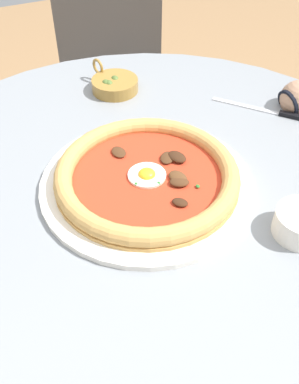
{
  "coord_description": "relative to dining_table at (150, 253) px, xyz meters",
  "views": [
    {
      "loc": [
        0.46,
        -0.21,
        1.23
      ],
      "look_at": [
        0.01,
        -0.0,
        0.76
      ],
      "focal_mm": 41.11,
      "sensor_mm": 36.0,
      "label": 1
    }
  ],
  "objects": [
    {
      "name": "dining_table",
      "position": [
        0.0,
        0.0,
        0.0
      ],
      "size": [
        0.96,
        0.96,
        0.75
      ],
      "color": "gray",
      "rests_on": "ground"
    },
    {
      "name": "pizza_on_plate",
      "position": [
        -0.01,
        0.0,
        0.18
      ],
      "size": [
        0.34,
        0.34,
        0.04
      ],
      "color": "white",
      "rests_on": "dining_table"
    },
    {
      "name": "steak_knife",
      "position": [
        -0.09,
        0.32,
        0.16
      ],
      "size": [
        0.17,
        0.15,
        0.01
      ],
      "color": "silver",
      "rests_on": "dining_table"
    },
    {
      "name": "olive_pan",
      "position": [
        -0.31,
        0.06,
        0.17
      ],
      "size": [
        0.12,
        0.1,
        0.05
      ],
      "color": "olive",
      "rests_on": "dining_table"
    },
    {
      "name": "cafe_chair_spare_near",
      "position": [
        -0.83,
        0.24,
        -0.08
      ],
      "size": [
        0.5,
        0.5,
        0.86
      ],
      "color": "#504A45",
      "rests_on": "ground"
    }
  ]
}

